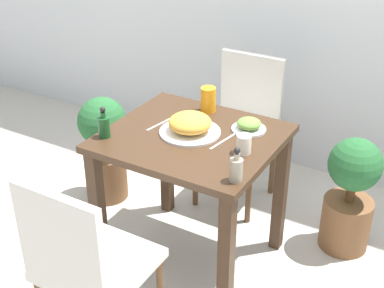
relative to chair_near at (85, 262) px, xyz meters
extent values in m
plane|color=#B7B2A8|center=(0.05, 0.77, -0.52)|extent=(16.00, 16.00, 0.00)
cube|color=#3D2819|center=(0.05, 0.77, 0.22)|extent=(0.82, 0.74, 0.04)
cube|color=#3D2819|center=(-0.31, 0.45, -0.16)|extent=(0.06, 0.06, 0.72)
cube|color=#3D2819|center=(0.41, 0.45, -0.16)|extent=(0.06, 0.06, 0.72)
cube|color=#3D2819|center=(-0.31, 1.09, -0.16)|extent=(0.06, 0.06, 0.72)
cube|color=#3D2819|center=(0.41, 1.09, -0.16)|extent=(0.06, 0.06, 0.72)
cube|color=silver|center=(0.00, 0.08, -0.07)|extent=(0.42, 0.42, 0.04)
cube|color=silver|center=(0.00, -0.11, 0.17)|extent=(0.40, 0.04, 0.44)
cylinder|color=brown|center=(-0.18, 0.26, -0.30)|extent=(0.03, 0.03, 0.43)
cube|color=silver|center=(-0.01, 1.40, -0.07)|extent=(0.42, 0.42, 0.04)
cube|color=silver|center=(-0.01, 1.59, 0.17)|extent=(0.40, 0.04, 0.44)
cylinder|color=brown|center=(-0.19, 1.22, -0.30)|extent=(0.03, 0.03, 0.43)
cylinder|color=brown|center=(0.17, 1.22, -0.30)|extent=(0.03, 0.03, 0.43)
cylinder|color=brown|center=(-0.19, 1.58, -0.30)|extent=(0.03, 0.03, 0.43)
cylinder|color=brown|center=(0.17, 1.58, -0.30)|extent=(0.03, 0.03, 0.43)
cylinder|color=white|center=(0.03, 0.78, 0.24)|extent=(0.30, 0.30, 0.01)
ellipsoid|color=gold|center=(0.03, 0.78, 0.29)|extent=(0.21, 0.21, 0.09)
cylinder|color=white|center=(0.26, 0.95, 0.24)|extent=(0.17, 0.17, 0.01)
ellipsoid|color=olive|center=(0.26, 0.95, 0.28)|extent=(0.12, 0.12, 0.05)
cylinder|color=silver|center=(0.34, 0.73, 0.28)|extent=(0.07, 0.07, 0.09)
cylinder|color=orange|center=(-0.02, 1.05, 0.30)|extent=(0.08, 0.08, 0.13)
cylinder|color=#194C23|center=(-0.30, 0.54, 0.29)|extent=(0.06, 0.06, 0.10)
cylinder|color=#194C23|center=(-0.30, 0.54, 0.35)|extent=(0.03, 0.03, 0.03)
sphere|color=black|center=(-0.30, 0.54, 0.38)|extent=(0.03, 0.03, 0.03)
cylinder|color=gray|center=(0.41, 0.50, 0.29)|extent=(0.06, 0.06, 0.10)
cylinder|color=gray|center=(0.41, 0.50, 0.35)|extent=(0.03, 0.03, 0.03)
sphere|color=black|center=(0.41, 0.50, 0.38)|extent=(0.03, 0.03, 0.03)
cube|color=silver|center=(-0.15, 0.78, 0.24)|extent=(0.04, 0.18, 0.00)
cube|color=silver|center=(0.21, 0.78, 0.24)|extent=(0.04, 0.20, 0.00)
cylinder|color=brown|center=(-0.72, 1.02, -0.37)|extent=(0.26, 0.26, 0.30)
cylinder|color=brown|center=(-0.72, 1.02, -0.18)|extent=(0.05, 0.05, 0.09)
sphere|color=#235B2D|center=(-0.72, 1.02, 0.02)|extent=(0.30, 0.30, 0.30)
cylinder|color=brown|center=(0.73, 1.29, -0.37)|extent=(0.27, 0.27, 0.30)
cylinder|color=brown|center=(0.73, 1.29, -0.18)|extent=(0.05, 0.05, 0.09)
sphere|color=#235B2D|center=(0.73, 1.29, 0.01)|extent=(0.28, 0.28, 0.28)
camera|label=1|loc=(1.19, -1.21, 1.43)|focal=50.00mm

